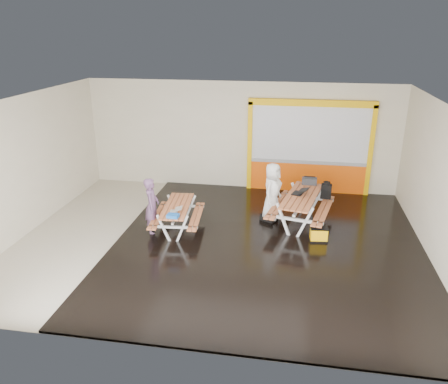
% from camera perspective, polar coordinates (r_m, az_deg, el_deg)
% --- Properties ---
extents(room, '(10.02, 8.02, 3.52)m').
position_cam_1_polar(room, '(10.42, -0.83, 2.12)').
color(room, '#BFB5A1').
rests_on(room, ground).
extents(deck, '(7.50, 7.98, 0.05)m').
position_cam_1_polar(deck, '(10.96, 5.70, -6.82)').
color(deck, black).
rests_on(deck, room).
extents(kiosk, '(3.88, 0.16, 3.00)m').
position_cam_1_polar(kiosk, '(14.12, 10.98, 5.47)').
color(kiosk, '#F55608').
rests_on(kiosk, room).
extents(picnic_table_left, '(1.38, 1.91, 0.72)m').
position_cam_1_polar(picnic_table_left, '(11.50, -6.09, -2.52)').
color(picnic_table_left, '#C46A3C').
rests_on(picnic_table_left, deck).
extents(picnic_table_right, '(1.88, 2.42, 0.87)m').
position_cam_1_polar(picnic_table_right, '(11.92, 10.03, -1.33)').
color(picnic_table_right, '#C46A3C').
rests_on(picnic_table_right, deck).
extents(person_left, '(0.44, 0.60, 1.50)m').
position_cam_1_polar(person_left, '(11.38, -9.36, -1.82)').
color(person_left, '#68466B').
rests_on(person_left, deck).
extents(person_right, '(0.72, 0.88, 1.56)m').
position_cam_1_polar(person_right, '(11.93, 6.30, 0.14)').
color(person_right, white).
rests_on(person_right, deck).
extents(laptop_left, '(0.35, 0.32, 0.13)m').
position_cam_1_polar(laptop_left, '(11.00, -6.33, -2.44)').
color(laptop_left, silver).
rests_on(laptop_left, picnic_table_left).
extents(laptop_right, '(0.50, 0.47, 0.17)m').
position_cam_1_polar(laptop_right, '(11.91, 9.84, -0.00)').
color(laptop_right, black).
rests_on(laptop_right, picnic_table_right).
extents(blue_pouch, '(0.29, 0.22, 0.08)m').
position_cam_1_polar(blue_pouch, '(10.72, -6.67, -3.10)').
color(blue_pouch, blue).
rests_on(blue_pouch, picnic_table_left).
extents(toolbox, '(0.42, 0.22, 0.24)m').
position_cam_1_polar(toolbox, '(12.68, 11.05, 1.41)').
color(toolbox, black).
rests_on(toolbox, picnic_table_right).
extents(backpack, '(0.30, 0.20, 0.48)m').
position_cam_1_polar(backpack, '(12.55, 13.16, 0.23)').
color(backpack, black).
rests_on(backpack, picnic_table_right).
extents(dark_case, '(0.51, 0.47, 0.16)m').
position_cam_1_polar(dark_case, '(12.20, 5.84, -3.31)').
color(dark_case, black).
rests_on(dark_case, deck).
extents(fluke_bag, '(0.46, 0.33, 0.37)m').
position_cam_1_polar(fluke_bag, '(11.21, 12.23, -5.40)').
color(fluke_bag, black).
rests_on(fluke_bag, deck).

